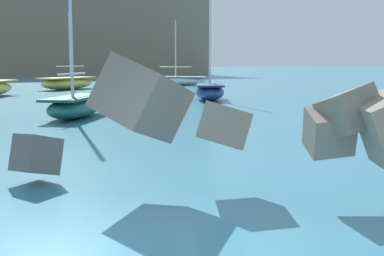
{
  "coord_description": "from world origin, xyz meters",
  "views": [
    {
      "loc": [
        -1.83,
        -5.12,
        2.21
      ],
      "look_at": [
        1.15,
        0.5,
        1.4
      ],
      "focal_mm": 48.49,
      "sensor_mm": 36.0,
      "label": 1
    }
  ],
  "objects_px": {
    "boat_mid_centre": "(180,80)",
    "boat_near_right": "(67,83)",
    "boat_near_centre": "(76,105)",
    "boat_near_left": "(210,91)"
  },
  "relations": [
    {
      "from": "boat_mid_centre",
      "to": "boat_near_right",
      "type": "bearing_deg",
      "value": -167.95
    },
    {
      "from": "boat_mid_centre",
      "to": "boat_near_centre",
      "type": "bearing_deg",
      "value": -124.74
    },
    {
      "from": "boat_near_centre",
      "to": "boat_near_right",
      "type": "relative_size",
      "value": 1.27
    },
    {
      "from": "boat_near_right",
      "to": "boat_mid_centre",
      "type": "distance_m",
      "value": 11.57
    },
    {
      "from": "boat_near_centre",
      "to": "boat_near_left",
      "type": "bearing_deg",
      "value": 31.55
    },
    {
      "from": "boat_near_centre",
      "to": "boat_mid_centre",
      "type": "relative_size",
      "value": 1.29
    },
    {
      "from": "boat_near_left",
      "to": "boat_near_right",
      "type": "xyz_separation_m",
      "value": [
        -4.33,
        15.51,
        -0.01
      ]
    },
    {
      "from": "boat_near_centre",
      "to": "boat_mid_centre",
      "type": "xyz_separation_m",
      "value": [
        16.47,
        23.75,
        -0.03
      ]
    },
    {
      "from": "boat_near_left",
      "to": "boat_near_centre",
      "type": "relative_size",
      "value": 0.92
    },
    {
      "from": "boat_near_left",
      "to": "boat_mid_centre",
      "type": "height_order",
      "value": "boat_near_left"
    }
  ]
}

